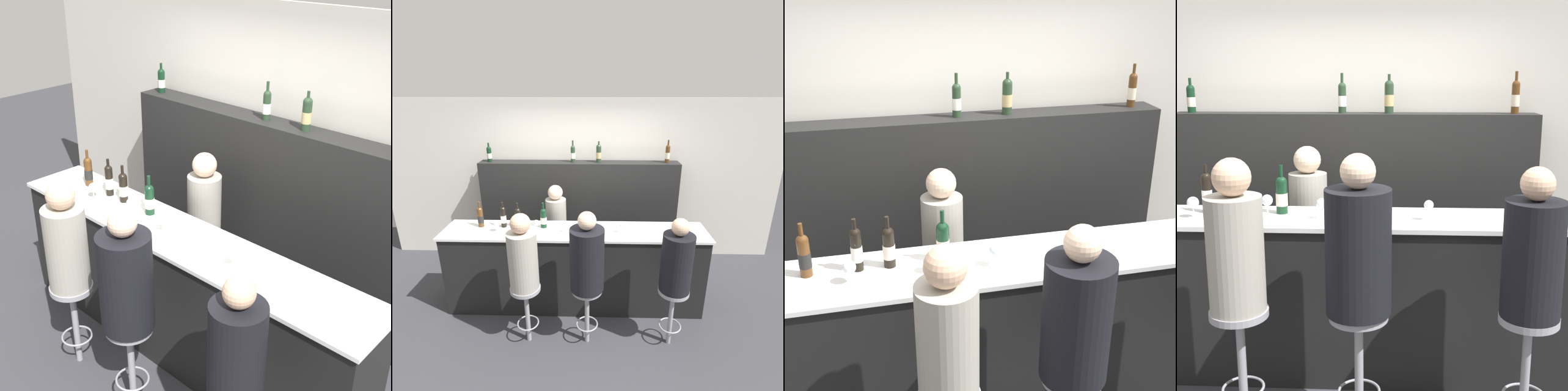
{
  "view_description": "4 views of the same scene",
  "coord_description": "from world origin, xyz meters",
  "views": [
    {
      "loc": [
        2.49,
        -2.18,
        3.08
      ],
      "look_at": [
        0.22,
        0.22,
        1.49
      ],
      "focal_mm": 50.0,
      "sensor_mm": 36.0,
      "label": 1
    },
    {
      "loc": [
        0.25,
        -3.12,
        2.73
      ],
      "look_at": [
        0.16,
        0.34,
        1.51
      ],
      "focal_mm": 28.0,
      "sensor_mm": 36.0,
      "label": 2
    },
    {
      "loc": [
        -0.83,
        -2.49,
        2.72
      ],
      "look_at": [
        -0.16,
        0.33,
        1.48
      ],
      "focal_mm": 50.0,
      "sensor_mm": 36.0,
      "label": 3
    },
    {
      "loc": [
        0.38,
        -3.13,
        1.99
      ],
      "look_at": [
        0.22,
        0.25,
        1.23
      ],
      "focal_mm": 50.0,
      "sensor_mm": 36.0,
      "label": 4
    }
  ],
  "objects": [
    {
      "name": "bar_stool_right",
      "position": [
        1.09,
        -0.38,
        0.55
      ],
      "size": [
        0.33,
        0.33,
        0.72
      ],
      "color": "gray",
      "rests_on": "ground_plane"
    },
    {
      "name": "bar_stool_left",
      "position": [
        -0.49,
        -0.38,
        0.55
      ],
      "size": [
        0.33,
        0.33,
        0.72
      ],
      "color": "gray",
      "rests_on": "ground_plane"
    },
    {
      "name": "wine_bottle_backbar_3",
      "position": [
        1.32,
        1.41,
        1.81
      ],
      "size": [
        0.07,
        0.07,
        0.34
      ],
      "color": "#4C2D14",
      "rests_on": "back_bar_cabinet"
    },
    {
      "name": "wine_bottle_backbar_1",
      "position": [
        -0.09,
        1.41,
        1.8
      ],
      "size": [
        0.07,
        0.07,
        0.33
      ],
      "color": "#233823",
      "rests_on": "back_bar_cabinet"
    },
    {
      "name": "wine_bottle_backbar_2",
      "position": [
        0.3,
        1.41,
        1.81
      ],
      "size": [
        0.08,
        0.08,
        0.32
      ],
      "color": "#233823",
      "rests_on": "back_bar_cabinet"
    },
    {
      "name": "wine_glass_0",
      "position": [
        -0.94,
        0.2,
        1.18
      ],
      "size": [
        0.08,
        0.08,
        0.14
      ],
      "color": "silver",
      "rests_on": "bar_counter"
    },
    {
      "name": "guest_seated_right",
      "position": [
        1.09,
        -0.38,
        1.07
      ],
      "size": [
        0.32,
        0.32,
        0.81
      ],
      "color": "black",
      "rests_on": "bar_stool_right"
    },
    {
      "name": "guest_seated_middle",
      "position": [
        0.17,
        -0.38,
        1.09
      ],
      "size": [
        0.36,
        0.36,
        0.87
      ],
      "color": "black",
      "rests_on": "bar_stool_middle"
    },
    {
      "name": "back_bar_cabinet",
      "position": [
        0.0,
        1.41,
        0.84
      ],
      "size": [
        3.03,
        0.28,
        1.67
      ],
      "color": "black",
      "rests_on": "ground_plane"
    },
    {
      "name": "wine_glass_2",
      "position": [
        -0.11,
        0.2,
        1.18
      ],
      "size": [
        0.07,
        0.07,
        0.14
      ],
      "color": "silver",
      "rests_on": "bar_counter"
    },
    {
      "name": "wine_bottle_counter_1",
      "position": [
        -0.89,
        0.34,
        1.22
      ],
      "size": [
        0.07,
        0.07,
        0.32
      ],
      "color": "black",
      "rests_on": "bar_counter"
    },
    {
      "name": "wine_bottle_counter_3",
      "position": [
        -0.39,
        0.34,
        1.21
      ],
      "size": [
        0.08,
        0.08,
        0.33
      ],
      "color": "black",
      "rests_on": "bar_counter"
    },
    {
      "name": "wine_bottle_counter_0",
      "position": [
        -1.18,
        0.34,
        1.22
      ],
      "size": [
        0.07,
        0.07,
        0.33
      ],
      "color": "#4C2D14",
      "rests_on": "bar_counter"
    },
    {
      "name": "bar_counter",
      "position": [
        0.0,
        0.26,
        0.54
      ],
      "size": [
        3.23,
        0.56,
        1.08
      ],
      "color": "black",
      "rests_on": "ground_plane"
    },
    {
      "name": "wine_bottle_backbar_0",
      "position": [
        -1.36,
        1.41,
        1.79
      ],
      "size": [
        0.07,
        0.07,
        0.29
      ],
      "color": "black",
      "rests_on": "back_bar_cabinet"
    },
    {
      "name": "bar_stool_middle",
      "position": [
        0.17,
        -0.38,
        0.55
      ],
      "size": [
        0.33,
        0.33,
        0.72
      ],
      "color": "gray",
      "rests_on": "ground_plane"
    },
    {
      "name": "wine_bottle_counter_2",
      "position": [
        -0.71,
        0.34,
        1.21
      ],
      "size": [
        0.07,
        0.07,
        0.32
      ],
      "color": "black",
      "rests_on": "bar_counter"
    },
    {
      "name": "ground_plane",
      "position": [
        0.0,
        0.0,
        0.0
      ],
      "size": [
        16.0,
        16.0,
        0.0
      ],
      "primitive_type": "plane",
      "color": "#333338"
    },
    {
      "name": "wine_glass_1",
      "position": [
        -0.45,
        0.2,
        1.2
      ],
      "size": [
        0.07,
        0.07,
        0.16
      ],
      "color": "silver",
      "rests_on": "bar_counter"
    },
    {
      "name": "wall_back",
      "position": [
        0.0,
        1.63,
        1.3
      ],
      "size": [
        6.4,
        0.05,
        2.6
      ],
      "color": "beige",
      "rests_on": "ground_plane"
    },
    {
      "name": "bartender",
      "position": [
        -0.31,
        0.88,
        0.68
      ],
      "size": [
        0.29,
        0.29,
        1.46
      ],
      "color": "gray",
      "rests_on": "ground_plane"
    },
    {
      "name": "guest_seated_left",
      "position": [
        -0.49,
        -0.38,
        1.09
      ],
      "size": [
        0.31,
        0.31,
        0.85
      ],
      "color": "gray",
      "rests_on": "bar_stool_left"
    },
    {
      "name": "wine_glass_3",
      "position": [
        0.57,
        0.2,
        1.18
      ],
      "size": [
        0.06,
        0.06,
        0.13
      ],
      "color": "silver",
      "rests_on": "bar_counter"
    }
  ]
}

